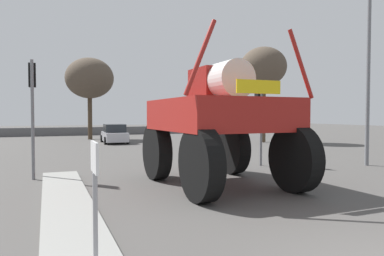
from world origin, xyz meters
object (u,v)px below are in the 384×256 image
(traffic_signal_near_left, at_px, (32,93))
(bare_tree_right, at_px, (263,67))
(lane_arrow_sign, at_px, (95,180))
(streetlight_near_right, at_px, (370,54))
(traffic_signal_near_right, at_px, (259,109))
(bare_tree_far_center, at_px, (90,78))
(oversize_sprayer, at_px, (220,122))
(sedan_ahead, at_px, (114,134))

(traffic_signal_near_left, relative_size, bare_tree_right, 0.53)
(lane_arrow_sign, xyz_separation_m, traffic_signal_near_left, (-1.06, 8.71, 1.70))
(streetlight_near_right, distance_m, bare_tree_right, 13.89)
(traffic_signal_near_right, bearing_deg, streetlight_near_right, -22.30)
(traffic_signal_near_right, xyz_separation_m, streetlight_near_right, (4.55, -1.87, 2.43))
(traffic_signal_near_right, bearing_deg, bare_tree_far_center, 103.91)
(oversize_sprayer, relative_size, streetlight_near_right, 0.63)
(streetlight_near_right, distance_m, bare_tree_far_center, 24.44)
(traffic_signal_near_left, height_order, bare_tree_far_center, bare_tree_far_center)
(sedan_ahead, height_order, traffic_signal_near_right, traffic_signal_near_right)
(traffic_signal_near_right, xyz_separation_m, bare_tree_right, (7.75, 11.60, 3.63))
(sedan_ahead, distance_m, streetlight_near_right, 19.60)
(sedan_ahead, distance_m, traffic_signal_near_right, 15.92)
(oversize_sprayer, xyz_separation_m, traffic_signal_near_left, (-5.60, 3.50, 1.01))
(oversize_sprayer, distance_m, sedan_ahead, 18.91)
(lane_arrow_sign, height_order, oversize_sprayer, oversize_sprayer)
(sedan_ahead, bearing_deg, bare_tree_far_center, 16.17)
(traffic_signal_near_right, bearing_deg, bare_tree_right, 56.25)
(sedan_ahead, bearing_deg, bare_tree_right, -105.96)
(bare_tree_far_center, bearing_deg, streetlight_near_right, -66.74)
(streetlight_near_right, bearing_deg, traffic_signal_near_left, 172.37)
(streetlight_near_right, bearing_deg, bare_tree_right, 76.64)
(lane_arrow_sign, height_order, bare_tree_far_center, bare_tree_far_center)
(oversize_sprayer, distance_m, traffic_signal_near_right, 5.13)
(traffic_signal_near_right, relative_size, streetlight_near_right, 0.38)
(lane_arrow_sign, xyz_separation_m, bare_tree_far_center, (3.15, 29.30, 4.26))
(oversize_sprayer, height_order, bare_tree_right, bare_tree_right)
(traffic_signal_near_right, height_order, bare_tree_far_center, bare_tree_far_center)
(bare_tree_right, relative_size, bare_tree_far_center, 1.04)
(sedan_ahead, height_order, traffic_signal_near_left, traffic_signal_near_left)
(bare_tree_right, xyz_separation_m, bare_tree_far_center, (-12.85, 8.97, -0.55))
(bare_tree_right, bearing_deg, lane_arrow_sign, -128.20)
(sedan_ahead, bearing_deg, streetlight_near_right, -152.09)
(oversize_sprayer, relative_size, sedan_ahead, 1.38)
(sedan_ahead, distance_m, bare_tree_right, 13.29)
(lane_arrow_sign, bearing_deg, sedan_ahead, 79.51)
(oversize_sprayer, bearing_deg, bare_tree_far_center, 1.76)
(lane_arrow_sign, bearing_deg, streetlight_near_right, 28.18)
(lane_arrow_sign, bearing_deg, traffic_signal_near_left, 96.93)
(traffic_signal_near_left, bearing_deg, lane_arrow_sign, -83.07)
(streetlight_near_right, relative_size, bare_tree_right, 1.16)
(bare_tree_right, bearing_deg, streetlight_near_right, -103.36)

